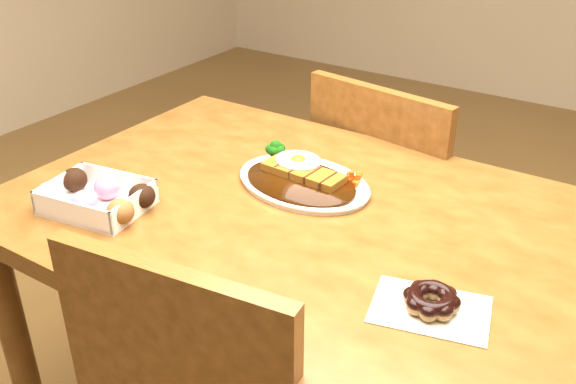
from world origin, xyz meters
The scene contains 5 objects.
table centered at (0.00, 0.00, 0.65)m, with size 1.20×0.80×0.75m.
chair_far centered at (-0.04, 0.54, 0.48)m, with size 0.48×0.48×0.87m.
katsu_curry_plate centered at (-0.07, 0.09, 0.76)m, with size 0.32×0.25×0.06m.
donut_box centered at (-0.35, -0.21, 0.78)m, with size 0.23×0.17×0.05m.
pon_de_ring centered at (0.31, -0.15, 0.77)m, with size 0.20×0.16×0.03m.
Camera 1 is at (0.55, -0.92, 1.37)m, focal length 40.00 mm.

